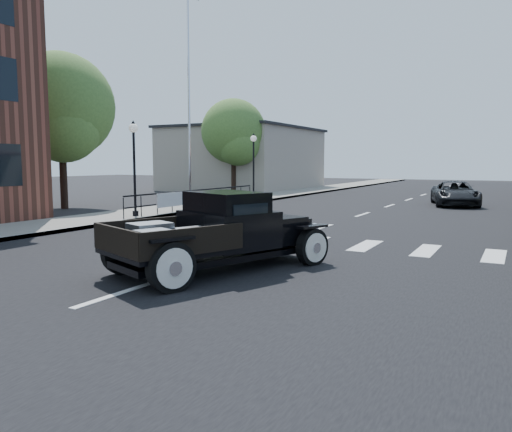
% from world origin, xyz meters
% --- Properties ---
extents(ground, '(120.00, 120.00, 0.00)m').
position_xyz_m(ground, '(0.00, 0.00, 0.00)').
color(ground, black).
rests_on(ground, ground).
extents(road, '(14.00, 80.00, 0.02)m').
position_xyz_m(road, '(0.00, 15.00, 0.01)').
color(road, black).
rests_on(road, ground).
extents(road_markings, '(12.00, 60.00, 0.06)m').
position_xyz_m(road_markings, '(0.00, 10.00, 0.00)').
color(road_markings, silver).
rests_on(road_markings, ground).
extents(sidewalk_left, '(3.00, 80.00, 0.15)m').
position_xyz_m(sidewalk_left, '(-8.50, 15.00, 0.07)').
color(sidewalk_left, gray).
rests_on(sidewalk_left, ground).
extents(low_building_left, '(10.00, 12.00, 5.00)m').
position_xyz_m(low_building_left, '(-15.00, 28.00, 2.50)').
color(low_building_left, '#AA9E8F').
rests_on(low_building_left, ground).
extents(railing, '(0.08, 10.00, 1.00)m').
position_xyz_m(railing, '(-7.30, 10.00, 0.65)').
color(railing, black).
rests_on(railing, sidewalk_left).
extents(banner, '(0.04, 2.20, 0.60)m').
position_xyz_m(banner, '(-7.22, 8.00, 0.45)').
color(banner, silver).
rests_on(banner, sidewalk_left).
extents(lamp_post_b, '(0.36, 0.36, 3.80)m').
position_xyz_m(lamp_post_b, '(-7.60, 6.00, 2.05)').
color(lamp_post_b, black).
rests_on(lamp_post_b, sidewalk_left).
extents(lamp_post_c, '(0.36, 0.36, 3.80)m').
position_xyz_m(lamp_post_c, '(-7.60, 16.00, 2.05)').
color(lamp_post_c, black).
rests_on(lamp_post_c, sidewalk_left).
extents(flagpole, '(0.12, 0.12, 11.48)m').
position_xyz_m(flagpole, '(-9.20, 12.00, 5.89)').
color(flagpole, silver).
rests_on(flagpole, sidewalk_left).
extents(big_tree_near, '(5.20, 5.20, 7.63)m').
position_xyz_m(big_tree_near, '(-14.00, 8.00, 3.82)').
color(big_tree_near, '#44682C').
rests_on(big_tree_near, ground).
extents(big_tree_far, '(4.67, 4.67, 6.85)m').
position_xyz_m(big_tree_far, '(-12.50, 22.00, 3.43)').
color(big_tree_far, '#44682C').
rests_on(big_tree_far, ground).
extents(hotrod_pickup, '(3.98, 5.45, 1.72)m').
position_xyz_m(hotrod_pickup, '(0.49, -0.49, 0.86)').
color(hotrod_pickup, black).
rests_on(hotrod_pickup, ground).
extents(second_car, '(3.15, 5.00, 1.29)m').
position_xyz_m(second_car, '(2.99, 18.79, 0.64)').
color(second_car, black).
rests_on(second_car, ground).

